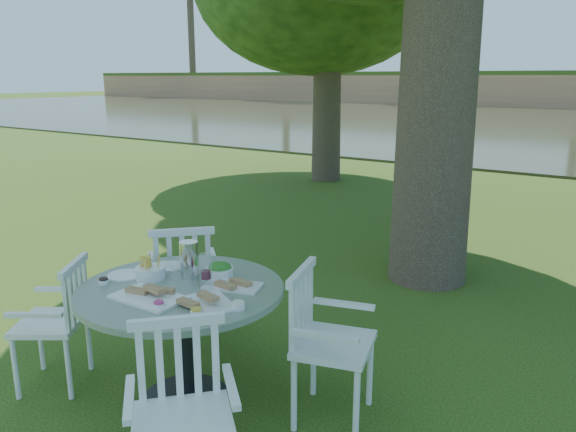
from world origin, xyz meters
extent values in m
plane|color=#1E390C|center=(0.00, 0.00, 0.00)|extent=(140.00, 140.00, 0.00)
cylinder|color=black|center=(0.39, -1.56, 0.02)|extent=(0.56, 0.56, 0.04)
cylinder|color=black|center=(0.39, -1.56, 0.40)|extent=(0.12, 0.12, 0.72)
cylinder|color=slate|center=(0.39, -1.56, 0.78)|extent=(1.30, 1.30, 0.04)
cylinder|color=white|center=(1.52, -1.31, 0.24)|extent=(0.04, 0.04, 0.48)
cylinder|color=white|center=(1.40, -0.90, 0.24)|extent=(0.04, 0.04, 0.48)
cylinder|color=white|center=(1.15, -1.41, 0.24)|extent=(0.04, 0.04, 0.48)
cylinder|color=white|center=(1.04, -1.01, 0.24)|extent=(0.04, 0.04, 0.48)
cube|color=white|center=(1.28, -1.16, 0.50)|extent=(0.56, 0.59, 0.04)
cube|color=white|center=(1.07, -1.22, 0.72)|extent=(0.17, 0.48, 0.49)
cylinder|color=white|center=(-0.29, -0.58, 0.24)|extent=(0.04, 0.04, 0.48)
cylinder|color=white|center=(-0.59, -0.89, 0.24)|extent=(0.04, 0.04, 0.48)
cylinder|color=white|center=(-0.01, -0.84, 0.24)|extent=(0.04, 0.04, 0.48)
cylinder|color=white|center=(-0.30, -1.15, 0.24)|extent=(0.04, 0.04, 0.48)
cube|color=white|center=(-0.30, -0.86, 0.50)|extent=(0.67, 0.67, 0.04)
cube|color=white|center=(-0.14, -1.01, 0.73)|extent=(0.37, 0.39, 0.49)
cylinder|color=white|center=(-0.78, -1.85, 0.22)|extent=(0.04, 0.04, 0.44)
cylinder|color=white|center=(-0.55, -2.17, 0.22)|extent=(0.04, 0.04, 0.44)
cylinder|color=white|center=(-0.49, -1.65, 0.22)|extent=(0.04, 0.04, 0.44)
cylinder|color=white|center=(-0.27, -1.97, 0.22)|extent=(0.04, 0.04, 0.44)
cube|color=white|center=(-0.52, -1.91, 0.46)|extent=(0.59, 0.60, 0.04)
cube|color=white|center=(-0.36, -1.80, 0.66)|extent=(0.29, 0.39, 0.45)
cube|color=white|center=(1.07, -2.25, 0.48)|extent=(0.64, 0.64, 0.04)
cube|color=white|center=(0.92, -2.11, 0.70)|extent=(0.35, 0.38, 0.47)
cube|color=white|center=(0.37, -1.80, 0.81)|extent=(0.45, 0.27, 0.02)
cube|color=white|center=(0.73, -1.64, 0.81)|extent=(0.39, 0.33, 0.01)
cube|color=white|center=(0.66, -1.37, 0.81)|extent=(0.40, 0.30, 0.01)
cylinder|color=white|center=(-0.06, -1.62, 0.81)|extent=(0.24, 0.24, 0.01)
cylinder|color=white|center=(0.04, -1.34, 0.81)|extent=(0.23, 0.23, 0.01)
cylinder|color=white|center=(0.11, -1.55, 0.84)|extent=(0.20, 0.20, 0.08)
cylinder|color=white|center=(0.46, -1.27, 0.83)|extent=(0.18, 0.18, 0.06)
cylinder|color=silver|center=(0.31, -1.39, 0.92)|extent=(0.12, 0.12, 0.24)
cylinder|color=white|center=(0.50, -1.45, 0.91)|extent=(0.08, 0.08, 0.21)
cylinder|color=white|center=(0.24, -1.40, 0.86)|extent=(0.07, 0.07, 0.12)
cylinder|color=white|center=(0.27, -1.48, 0.86)|extent=(0.06, 0.06, 0.11)
cylinder|color=white|center=(0.52, -1.86, 0.82)|extent=(0.07, 0.07, 0.03)
cylinder|color=white|center=(0.77, -1.81, 0.82)|extent=(0.07, 0.07, 0.03)
cylinder|color=white|center=(0.91, -1.62, 0.82)|extent=(0.08, 0.08, 0.03)
cylinder|color=white|center=(-0.06, -1.79, 0.82)|extent=(0.07, 0.07, 0.03)
cylinder|color=black|center=(-40.00, 40.50, 8.70)|extent=(0.70, 0.70, 13.00)
cylinder|color=black|center=(-31.00, 40.50, 8.70)|extent=(0.70, 0.70, 13.00)
camera|label=1|loc=(2.82, -3.91, 2.09)|focal=35.00mm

